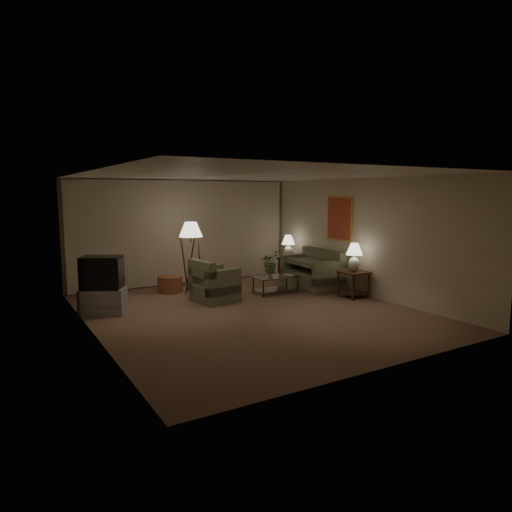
{
  "coord_description": "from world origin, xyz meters",
  "views": [
    {
      "loc": [
        -4.45,
        -7.69,
        2.35
      ],
      "look_at": [
        0.49,
        0.6,
        1.02
      ],
      "focal_mm": 32.0,
      "sensor_mm": 36.0,
      "label": 1
    }
  ],
  "objects_px": {
    "armchair": "(215,285)",
    "crt_tv": "(102,272)",
    "side_table_far": "(288,265)",
    "side_table_near": "(354,279)",
    "table_lamp_near": "(354,255)",
    "floor_lamp": "(191,256)",
    "vase": "(270,274)",
    "coffee_table": "(275,282)",
    "sofa": "(312,273)",
    "ottoman": "(170,284)",
    "tv_cabinet": "(103,301)",
    "table_lamp_far": "(288,244)"
  },
  "relations": [
    {
      "from": "armchair",
      "to": "crt_tv",
      "type": "distance_m",
      "value": 2.39
    },
    {
      "from": "side_table_far",
      "to": "armchair",
      "type": "bearing_deg",
      "value": -155.39
    },
    {
      "from": "side_table_near",
      "to": "table_lamp_near",
      "type": "relative_size",
      "value": 0.93
    },
    {
      "from": "floor_lamp",
      "to": "vase",
      "type": "bearing_deg",
      "value": -35.12
    },
    {
      "from": "coffee_table",
      "to": "floor_lamp",
      "type": "distance_m",
      "value": 2.08
    },
    {
      "from": "sofa",
      "to": "ottoman",
      "type": "xyz_separation_m",
      "value": [
        -3.24,
        1.31,
        -0.18
      ]
    },
    {
      "from": "table_lamp_near",
      "to": "floor_lamp",
      "type": "height_order",
      "value": "floor_lamp"
    },
    {
      "from": "sofa",
      "to": "armchair",
      "type": "xyz_separation_m",
      "value": [
        -2.71,
        -0.06,
        -0.01
      ]
    },
    {
      "from": "tv_cabinet",
      "to": "coffee_table",
      "type": "bearing_deg",
      "value": 24.95
    },
    {
      "from": "floor_lamp",
      "to": "side_table_far",
      "type": "bearing_deg",
      "value": 5.35
    },
    {
      "from": "armchair",
      "to": "tv_cabinet",
      "type": "distance_m",
      "value": 2.35
    },
    {
      "from": "side_table_far",
      "to": "coffee_table",
      "type": "relative_size",
      "value": 0.55
    },
    {
      "from": "tv_cabinet",
      "to": "crt_tv",
      "type": "distance_m",
      "value": 0.57
    },
    {
      "from": "armchair",
      "to": "tv_cabinet",
      "type": "height_order",
      "value": "armchair"
    },
    {
      "from": "table_lamp_near",
      "to": "table_lamp_far",
      "type": "height_order",
      "value": "table_lamp_near"
    },
    {
      "from": "side_table_near",
      "to": "side_table_far",
      "type": "height_order",
      "value": "same"
    },
    {
      "from": "sofa",
      "to": "ottoman",
      "type": "bearing_deg",
      "value": -106.93
    },
    {
      "from": "tv_cabinet",
      "to": "table_lamp_far",
      "type": "bearing_deg",
      "value": 40.5
    },
    {
      "from": "crt_tv",
      "to": "ottoman",
      "type": "xyz_separation_m",
      "value": [
        1.81,
        1.17,
        -0.62
      ]
    },
    {
      "from": "table_lamp_near",
      "to": "floor_lamp",
      "type": "relative_size",
      "value": 0.38
    },
    {
      "from": "side_table_far",
      "to": "table_lamp_far",
      "type": "xyz_separation_m",
      "value": [
        0.0,
        0.0,
        0.57
      ]
    },
    {
      "from": "sofa",
      "to": "table_lamp_far",
      "type": "xyz_separation_m",
      "value": [
        0.15,
        1.25,
        0.59
      ]
    },
    {
      "from": "tv_cabinet",
      "to": "ottoman",
      "type": "xyz_separation_m",
      "value": [
        1.81,
        1.17,
        -0.06
      ]
    },
    {
      "from": "sofa",
      "to": "crt_tv",
      "type": "height_order",
      "value": "crt_tv"
    },
    {
      "from": "sofa",
      "to": "floor_lamp",
      "type": "distance_m",
      "value": 3.03
    },
    {
      "from": "side_table_far",
      "to": "table_lamp_far",
      "type": "relative_size",
      "value": 0.97
    },
    {
      "from": "sofa",
      "to": "coffee_table",
      "type": "distance_m",
      "value": 1.15
    },
    {
      "from": "tv_cabinet",
      "to": "ottoman",
      "type": "height_order",
      "value": "tv_cabinet"
    },
    {
      "from": "side_table_near",
      "to": "table_lamp_near",
      "type": "xyz_separation_m",
      "value": [
        0.0,
        0.0,
        0.56
      ]
    },
    {
      "from": "table_lamp_near",
      "to": "armchair",
      "type": "bearing_deg",
      "value": 155.76
    },
    {
      "from": "tv_cabinet",
      "to": "crt_tv",
      "type": "bearing_deg",
      "value": 0.0
    },
    {
      "from": "coffee_table",
      "to": "sofa",
      "type": "bearing_deg",
      "value": 4.99
    },
    {
      "from": "table_lamp_near",
      "to": "vase",
      "type": "bearing_deg",
      "value": 139.16
    },
    {
      "from": "table_lamp_near",
      "to": "side_table_near",
      "type": "bearing_deg",
      "value": 0.0
    },
    {
      "from": "coffee_table",
      "to": "ottoman",
      "type": "bearing_deg",
      "value": 146.12
    },
    {
      "from": "crt_tv",
      "to": "side_table_near",
      "type": "bearing_deg",
      "value": 12.46
    },
    {
      "from": "side_table_far",
      "to": "side_table_near",
      "type": "bearing_deg",
      "value": -90.0
    },
    {
      "from": "side_table_near",
      "to": "tv_cabinet",
      "type": "xyz_separation_m",
      "value": [
        -5.2,
        1.49,
        -0.17
      ]
    },
    {
      "from": "floor_lamp",
      "to": "ottoman",
      "type": "bearing_deg",
      "value": 141.5
    },
    {
      "from": "crt_tv",
      "to": "ottoman",
      "type": "relative_size",
      "value": 1.55
    },
    {
      "from": "tv_cabinet",
      "to": "armchair",
      "type": "bearing_deg",
      "value": 23.59
    },
    {
      "from": "table_lamp_near",
      "to": "table_lamp_far",
      "type": "xyz_separation_m",
      "value": [
        0.0,
        2.6,
        -0.01
      ]
    },
    {
      "from": "armchair",
      "to": "coffee_table",
      "type": "bearing_deg",
      "value": -98.73
    },
    {
      "from": "table_lamp_near",
      "to": "coffee_table",
      "type": "height_order",
      "value": "table_lamp_near"
    },
    {
      "from": "side_table_far",
      "to": "sofa",
      "type": "bearing_deg",
      "value": -96.84
    },
    {
      "from": "table_lamp_far",
      "to": "ottoman",
      "type": "height_order",
      "value": "table_lamp_far"
    },
    {
      "from": "side_table_near",
      "to": "vase",
      "type": "height_order",
      "value": "side_table_near"
    },
    {
      "from": "side_table_far",
      "to": "table_lamp_near",
      "type": "relative_size",
      "value": 0.93
    },
    {
      "from": "table_lamp_far",
      "to": "floor_lamp",
      "type": "bearing_deg",
      "value": -174.65
    },
    {
      "from": "ottoman",
      "to": "side_table_near",
      "type": "bearing_deg",
      "value": -38.07
    }
  ]
}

